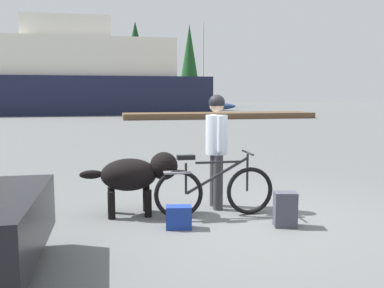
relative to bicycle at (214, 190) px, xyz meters
The scene contains 13 objects.
ground_plane 0.58m from the bicycle, 32.30° to the right, with size 160.00×160.00×0.00m, color #595B5B.
bicycle is the anchor object (origin of this frame).
person_cyclist 0.77m from the bicycle, 71.10° to the left, with size 0.32×0.53×1.67m.
dog 1.09m from the bicycle, 163.82° to the left, with size 1.35×0.52×0.87m.
backpack 1.00m from the bicycle, 37.13° to the right, with size 0.28×0.20×0.44m, color #3F3F4C.
handbag_pannier 0.73m from the bicycle, 143.15° to the right, with size 0.32×0.18×0.29m, color navy.
dock_pier 24.00m from the bicycle, 74.92° to the left, with size 13.61×2.88×0.40m, color brown.
ferry_boat 33.23m from the bicycle, 103.35° to the left, with size 29.90×7.58×8.80m.
sailboat_moored 38.43m from the bicycle, 77.43° to the left, with size 7.23×2.02×9.25m.
pine_tree_far_left 51.89m from the bicycle, 102.27° to the left, with size 3.90×3.90×10.94m.
pine_tree_center 49.33m from the bicycle, 87.72° to the left, with size 3.61×3.61×11.06m.
pine_tree_far_right 52.51m from the bicycle, 79.49° to the left, with size 2.89×2.89×11.33m.
pine_tree_mid_back 55.34m from the bicycle, 98.61° to the left, with size 2.95×2.95×8.65m.
Camera 1 is at (-1.74, -5.07, 1.67)m, focal length 38.23 mm.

